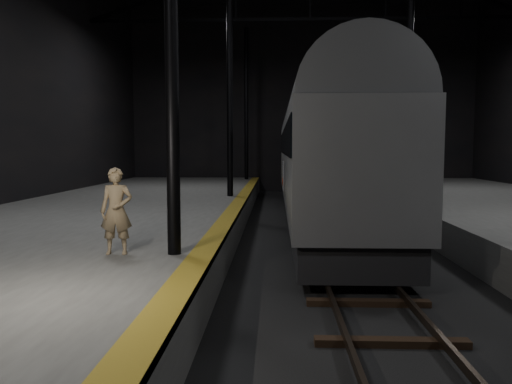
{
  "coord_description": "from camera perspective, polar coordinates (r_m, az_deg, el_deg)",
  "views": [
    {
      "loc": [
        -1.81,
        -13.59,
        3.07
      ],
      "look_at": [
        -2.3,
        -1.4,
        2.0
      ],
      "focal_mm": 35.0,
      "sensor_mm": 36.0,
      "label": 1
    }
  ],
  "objects": [
    {
      "name": "ground",
      "position": [
        14.05,
        9.72,
        -7.69
      ],
      "size": [
        44.0,
        44.0,
        0.0
      ],
      "primitive_type": "plane",
      "color": "black",
      "rests_on": "ground"
    },
    {
      "name": "platform_left",
      "position": [
        14.96,
        -20.2,
        -5.2
      ],
      "size": [
        9.0,
        43.8,
        1.0
      ],
      "primitive_type": "cube",
      "color": "#4F4E4C",
      "rests_on": "ground"
    },
    {
      "name": "tactile_strip",
      "position": [
        13.82,
        -3.73,
        -3.59
      ],
      "size": [
        0.5,
        43.8,
        0.01
      ],
      "primitive_type": "cube",
      "color": "#806217",
      "rests_on": "platform_left"
    },
    {
      "name": "track",
      "position": [
        14.04,
        9.72,
        -7.41
      ],
      "size": [
        2.4,
        43.0,
        0.24
      ],
      "color": "#3F3328",
      "rests_on": "ground"
    },
    {
      "name": "train",
      "position": [
        20.24,
        7.45,
        4.92
      ],
      "size": [
        3.07,
        20.49,
        5.48
      ],
      "color": "#A5A8AD",
      "rests_on": "ground"
    },
    {
      "name": "woman",
      "position": [
        10.11,
        -15.65,
        -2.11
      ],
      "size": [
        0.66,
        0.47,
        1.7
      ],
      "primitive_type": "imported",
      "rotation": [
        0.0,
        0.0,
        0.11
      ],
      "color": "#9D8460",
      "rests_on": "platform_left"
    }
  ]
}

